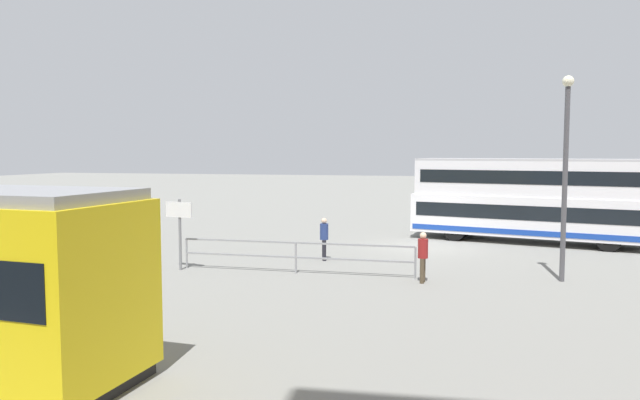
# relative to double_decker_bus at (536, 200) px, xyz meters

# --- Properties ---
(ground_plane) EXTENTS (160.00, 160.00, 0.00)m
(ground_plane) POSITION_rel_double_decker_bus_xyz_m (4.86, 2.63, -1.96)
(ground_plane) COLOR gray
(double_decker_bus) EXTENTS (11.36, 5.07, 3.83)m
(double_decker_bus) POSITION_rel_double_decker_bus_xyz_m (0.00, 0.00, 0.00)
(double_decker_bus) COLOR white
(double_decker_bus) RESTS_ON ground
(pedestrian_near_railing) EXTENTS (0.40, 0.40, 1.62)m
(pedestrian_near_railing) POSITION_rel_double_decker_bus_xyz_m (8.30, 6.62, -1.03)
(pedestrian_near_railing) COLOR black
(pedestrian_near_railing) RESTS_ON ground
(pedestrian_crossing) EXTENTS (0.35, 0.36, 1.61)m
(pedestrian_crossing) POSITION_rel_double_decker_bus_xyz_m (4.35, 9.66, -1.04)
(pedestrian_crossing) COLOR #4C3F2D
(pedestrian_crossing) RESTS_ON ground
(pedestrian_railing) EXTENTS (8.13, 0.20, 1.08)m
(pedestrian_railing) POSITION_rel_double_decker_bus_xyz_m (8.66, 9.24, -1.22)
(pedestrian_railing) COLOR gray
(pedestrian_railing) RESTS_ON ground
(info_sign) EXTENTS (1.08, 0.27, 2.49)m
(info_sign) POSITION_rel_double_decker_bus_xyz_m (12.75, 9.69, -0.24)
(info_sign) COLOR slate
(info_sign) RESTS_ON ground
(street_lamp) EXTENTS (0.36, 0.36, 6.50)m
(street_lamp) POSITION_rel_double_decker_bus_xyz_m (0.05, 8.36, 1.86)
(street_lamp) COLOR #4C4C51
(street_lamp) RESTS_ON ground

